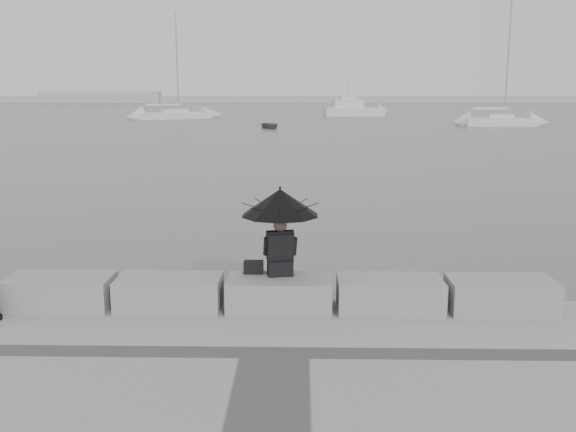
{
  "coord_description": "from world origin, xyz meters",
  "views": [
    {
      "loc": [
        0.34,
        -9.89,
        3.88
      ],
      "look_at": [
        0.06,
        3.0,
        1.28
      ],
      "focal_mm": 40.0,
      "sensor_mm": 36.0,
      "label": 1
    }
  ],
  "objects_px": {
    "dinghy": "(270,125)",
    "sailboat_left": "(174,115)",
    "motor_cruiser": "(354,109)",
    "sailboat_right": "(500,121)",
    "seated_person": "(280,211)"
  },
  "relations": [
    {
      "from": "seated_person",
      "to": "motor_cruiser",
      "type": "height_order",
      "value": "motor_cruiser"
    },
    {
      "from": "motor_cruiser",
      "to": "sailboat_right",
      "type": "bearing_deg",
      "value": -67.03
    },
    {
      "from": "motor_cruiser",
      "to": "sailboat_left",
      "type": "bearing_deg",
      "value": -166.96
    },
    {
      "from": "motor_cruiser",
      "to": "dinghy",
      "type": "relative_size",
      "value": 2.43
    },
    {
      "from": "sailboat_left",
      "to": "dinghy",
      "type": "distance_m",
      "value": 21.6
    },
    {
      "from": "dinghy",
      "to": "sailboat_left",
      "type": "bearing_deg",
      "value": 105.77
    },
    {
      "from": "seated_person",
      "to": "dinghy",
      "type": "distance_m",
      "value": 52.61
    },
    {
      "from": "sailboat_left",
      "to": "sailboat_right",
      "type": "relative_size",
      "value": 1.0
    },
    {
      "from": "sailboat_right",
      "to": "motor_cruiser",
      "type": "distance_m",
      "value": 25.75
    },
    {
      "from": "seated_person",
      "to": "sailboat_right",
      "type": "height_order",
      "value": "sailboat_right"
    },
    {
      "from": "sailboat_left",
      "to": "motor_cruiser",
      "type": "height_order",
      "value": "sailboat_left"
    },
    {
      "from": "sailboat_right",
      "to": "dinghy",
      "type": "bearing_deg",
      "value": -168.61
    },
    {
      "from": "dinghy",
      "to": "motor_cruiser",
      "type": "bearing_deg",
      "value": 48.6
    },
    {
      "from": "sailboat_left",
      "to": "motor_cruiser",
      "type": "relative_size",
      "value": 1.55
    },
    {
      "from": "sailboat_right",
      "to": "seated_person",
      "type": "bearing_deg",
      "value": -107.68
    }
  ]
}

